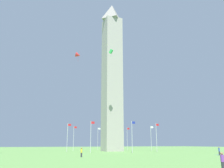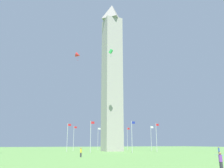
{
  "view_description": "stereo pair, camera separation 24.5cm",
  "coord_description": "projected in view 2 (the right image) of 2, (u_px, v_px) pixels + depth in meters",
  "views": [
    {
      "loc": [
        -30.32,
        -76.03,
        2.42
      ],
      "look_at": [
        0.0,
        0.0,
        22.94
      ],
      "focal_mm": 38.33,
      "sensor_mm": 36.0,
      "label": 1
    },
    {
      "loc": [
        -30.09,
        -76.12,
        2.42
      ],
      "look_at": [
        0.0,
        0.0,
        22.94
      ],
      "focal_mm": 38.33,
      "sensor_mm": 36.0,
      "label": 2
    }
  ],
  "objects": [
    {
      "name": "person_yellow_shirt",
      "position": [
        81.0,
        152.0,
        44.51
      ],
      "size": [
        0.32,
        0.32,
        1.76
      ],
      "rotation": [
        0.0,
        0.0,
        1.63
      ],
      "color": "#2D2D38",
      "rests_on": "ground"
    },
    {
      "name": "ground_plane",
      "position": [
        112.0,
        151.0,
        78.81
      ],
      "size": [
        260.0,
        260.0,
        0.0
      ],
      "primitive_type": "plane",
      "color": "#609347"
    },
    {
      "name": "obelisk_monument",
      "position": [
        112.0,
        73.0,
        85.41
      ],
      "size": [
        5.97,
        5.97,
        54.26
      ],
      "color": "#A8A399",
      "rests_on": "ground"
    },
    {
      "name": "flagpole_w",
      "position": [
        132.0,
        135.0,
        66.42
      ],
      "size": [
        1.12,
        0.14,
        8.68
      ],
      "color": "silver",
      "rests_on": "ground"
    },
    {
      "name": "kite_green_box",
      "position": [
        111.0,
        51.0,
        73.72
      ],
      "size": [
        1.37,
        1.34,
        2.64
      ],
      "color": "green"
    },
    {
      "name": "picnic_blanket_near_first_person",
      "position": [
        221.0,
        155.0,
        53.05
      ],
      "size": [
        1.67,
        2.0,
        0.01
      ],
      "primitive_type": "cube",
      "rotation": [
        0.0,
        0.0,
        1.73
      ],
      "color": "blue",
      "rests_on": "ground"
    },
    {
      "name": "flagpole_e",
      "position": [
        98.0,
        138.0,
        93.54
      ],
      "size": [
        1.12,
        0.14,
        8.68
      ],
      "color": "silver",
      "rests_on": "ground"
    },
    {
      "name": "flagpole_se",
      "position": [
        74.0,
        137.0,
        85.78
      ],
      "size": [
        1.12,
        0.14,
        8.68
      ],
      "color": "silver",
      "rests_on": "ground"
    },
    {
      "name": "flagpole_ne",
      "position": [
        127.0,
        138.0,
        93.36
      ],
      "size": [
        1.12,
        0.14,
        8.68
      ],
      "color": "silver",
      "rests_on": "ground"
    },
    {
      "name": "person_blue_shirt",
      "position": [
        219.0,
        151.0,
        51.65
      ],
      "size": [
        0.32,
        0.32,
        1.78
      ],
      "rotation": [
        0.0,
        0.0,
        2.27
      ],
      "color": "#2D2D38",
      "rests_on": "ground"
    },
    {
      "name": "flagpole_nw",
      "position": [
        157.0,
        136.0,
        74.18
      ],
      "size": [
        1.12,
        0.14,
        8.68
      ],
      "color": "silver",
      "rests_on": "ground"
    },
    {
      "name": "flagpole_s",
      "position": [
        67.0,
        136.0,
        74.62
      ],
      "size": [
        1.12,
        0.14,
        8.68
      ],
      "color": "silver",
      "rests_on": "ground"
    },
    {
      "name": "person_purple_shirt",
      "position": [
        221.0,
        162.0,
        22.0
      ],
      "size": [
        0.32,
        0.32,
        1.67
      ],
      "rotation": [
        0.0,
        0.0,
        0.78
      ],
      "color": "#2D2D38",
      "rests_on": "ground"
    },
    {
      "name": "flagpole_n",
      "position": [
        151.0,
        137.0,
        85.34
      ],
      "size": [
        1.12,
        0.14,
        8.68
      ],
      "color": "silver",
      "rests_on": "ground"
    },
    {
      "name": "kite_red_delta",
      "position": [
        78.0,
        55.0,
        72.57
      ],
      "size": [
        2.16,
        2.06,
        2.91
      ],
      "color": "red"
    },
    {
      "name": "flagpole_sw",
      "position": [
        91.0,
        135.0,
        66.6
      ],
      "size": [
        1.12,
        0.14,
        8.68
      ],
      "color": "silver",
      "rests_on": "ground"
    }
  ]
}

